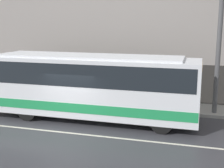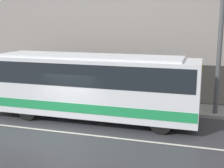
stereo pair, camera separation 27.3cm
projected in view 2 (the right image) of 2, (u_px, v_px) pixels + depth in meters
ground_plane at (62, 132)px, 14.22m from camera, size 60.00×60.00×0.00m
sidewalk at (99, 102)px, 19.02m from camera, size 60.00×2.29×0.17m
building_facade at (105, 24)px, 19.28m from camera, size 60.00×0.35×9.82m
lane_stripe at (62, 132)px, 14.22m from camera, size 54.00×0.14×0.01m
transit_bus at (90, 84)px, 15.72m from camera, size 10.78×2.52×3.30m
utility_pole_near at (221, 27)px, 15.59m from camera, size 0.24×0.24×8.93m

